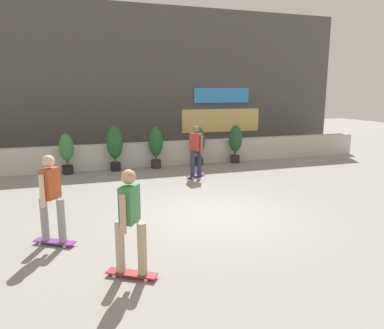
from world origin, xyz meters
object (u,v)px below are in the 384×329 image
(potted_plant_2, at_px, (156,144))
(skater_by_wall_right, at_px, (51,196))
(potted_plant_1, at_px, (115,144))
(potted_plant_4, at_px, (236,141))
(skater_foreground, at_px, (130,219))
(skater_by_wall_left, at_px, (196,149))
(potted_plant_0, at_px, (67,151))
(potted_plant_3, at_px, (198,143))

(potted_plant_2, bearing_deg, skater_by_wall_right, -118.57)
(potted_plant_1, relative_size, potted_plant_2, 1.06)
(potted_plant_2, xyz_separation_m, potted_plant_4, (3.21, 0.00, -0.03))
(potted_plant_4, bearing_deg, skater_by_wall_right, -136.76)
(potted_plant_1, bearing_deg, skater_foreground, -95.23)
(skater_by_wall_left, bearing_deg, potted_plant_0, 155.26)
(potted_plant_0, relative_size, potted_plant_1, 0.87)
(potted_plant_4, height_order, skater_by_wall_right, skater_by_wall_right)
(potted_plant_3, bearing_deg, skater_by_wall_left, -111.75)
(skater_foreground, bearing_deg, skater_by_wall_right, 124.78)
(potted_plant_2, xyz_separation_m, skater_foreground, (-2.20, -7.86, 0.05))
(potted_plant_1, height_order, skater_by_wall_right, skater_by_wall_right)
(potted_plant_0, relative_size, potted_plant_3, 0.95)
(potted_plant_1, height_order, potted_plant_3, potted_plant_1)
(potted_plant_0, relative_size, skater_by_wall_right, 0.83)
(potted_plant_3, bearing_deg, skater_by_wall_right, -129.10)
(skater_foreground, bearing_deg, potted_plant_2, 74.33)
(potted_plant_4, bearing_deg, potted_plant_0, -180.00)
(potted_plant_4, distance_m, skater_foreground, 9.54)
(potted_plant_1, height_order, skater_by_wall_left, skater_by_wall_left)
(potted_plant_0, distance_m, skater_by_wall_left, 4.44)
(skater_by_wall_right, height_order, skater_foreground, same)
(potted_plant_4, relative_size, skater_by_wall_left, 0.88)
(potted_plant_2, distance_m, potted_plant_4, 3.21)
(potted_plant_4, height_order, skater_foreground, skater_foreground)
(skater_by_wall_right, bearing_deg, skater_by_wall_left, 45.29)
(skater_by_wall_right, bearing_deg, potted_plant_1, 73.07)
(potted_plant_0, height_order, skater_by_wall_left, skater_by_wall_left)
(potted_plant_1, xyz_separation_m, potted_plant_4, (4.69, 0.00, -0.09))
(potted_plant_1, xyz_separation_m, skater_foreground, (-0.72, -7.86, -0.01))
(skater_foreground, relative_size, skater_by_wall_left, 1.00)
(potted_plant_0, height_order, potted_plant_1, potted_plant_1)
(potted_plant_1, bearing_deg, potted_plant_4, 0.00)
(potted_plant_3, bearing_deg, potted_plant_4, 0.00)
(potted_plant_1, bearing_deg, potted_plant_3, 0.00)
(potted_plant_4, bearing_deg, skater_by_wall_left, -141.00)
(potted_plant_0, bearing_deg, potted_plant_3, 0.00)
(potted_plant_3, distance_m, skater_foreground, 8.76)
(potted_plant_0, relative_size, skater_foreground, 0.83)
(potted_plant_3, height_order, potted_plant_4, potted_plant_4)
(potted_plant_2, relative_size, skater_foreground, 0.90)
(potted_plant_4, bearing_deg, potted_plant_2, -180.00)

